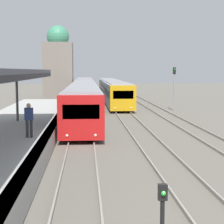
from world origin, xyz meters
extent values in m
cube|color=black|center=(-2.17, 14.06, 3.93)|extent=(0.08, 18.09, 0.24)
cylinder|color=#47474C|center=(-4.13, 21.30, 2.51)|extent=(0.16, 0.16, 3.09)
cylinder|color=#2D2D33|center=(-2.57, 15.15, 1.39)|extent=(0.14, 0.14, 0.85)
cylinder|color=#2D2D33|center=(-2.37, 15.15, 1.39)|extent=(0.14, 0.14, 0.85)
cube|color=navy|center=(-2.47, 15.15, 2.12)|extent=(0.40, 0.22, 0.60)
sphere|color=tan|center=(-2.47, 15.15, 2.52)|extent=(0.22, 0.22, 0.22)
cube|color=red|center=(0.00, 18.17, 1.54)|extent=(2.66, 0.70, 2.55)
cube|color=black|center=(0.00, 17.84, 1.90)|extent=(2.07, 0.04, 0.82)
sphere|color=#EFEACC|center=(-0.80, 17.83, 0.57)|extent=(0.16, 0.16, 0.16)
sphere|color=#EFEACC|center=(0.80, 17.83, 0.57)|extent=(0.16, 0.16, 0.16)
cube|color=#A8ADB7|center=(0.00, 26.62, 1.54)|extent=(2.66, 16.20, 2.55)
cube|color=gray|center=(0.00, 26.62, 2.88)|extent=(2.34, 15.87, 0.12)
cube|color=black|center=(0.00, 26.62, 1.83)|extent=(2.68, 14.90, 0.66)
cylinder|color=black|center=(-1.13, 21.35, 0.35)|extent=(0.12, 0.70, 0.70)
cylinder|color=black|center=(1.13, 21.35, 0.35)|extent=(0.12, 0.70, 0.70)
cylinder|color=black|center=(-1.13, 31.88, 0.35)|extent=(0.12, 0.70, 0.70)
cylinder|color=black|center=(1.13, 31.88, 0.35)|extent=(0.12, 0.70, 0.70)
cube|color=#A8ADB7|center=(0.00, 43.16, 1.54)|extent=(2.66, 16.20, 2.55)
cube|color=gray|center=(0.00, 43.16, 2.88)|extent=(2.34, 15.87, 0.12)
cube|color=black|center=(0.00, 43.16, 1.83)|extent=(2.68, 14.90, 0.66)
cylinder|color=black|center=(-1.13, 37.90, 0.35)|extent=(0.12, 0.70, 0.70)
cylinder|color=black|center=(1.13, 37.90, 0.35)|extent=(0.12, 0.70, 0.70)
cylinder|color=black|center=(-1.13, 48.43, 0.35)|extent=(0.12, 0.70, 0.70)
cylinder|color=black|center=(1.13, 48.43, 0.35)|extent=(0.12, 0.70, 0.70)
cube|color=#A8ADB7|center=(0.00, 59.71, 1.54)|extent=(2.66, 16.20, 2.55)
cube|color=gray|center=(0.00, 59.71, 2.88)|extent=(2.34, 15.87, 0.12)
cube|color=black|center=(0.00, 59.71, 1.83)|extent=(2.68, 14.90, 0.66)
cylinder|color=black|center=(-1.13, 54.45, 0.35)|extent=(0.12, 0.70, 0.70)
cylinder|color=black|center=(1.13, 54.45, 0.35)|extent=(0.12, 0.70, 0.70)
cylinder|color=black|center=(-1.13, 64.97, 0.35)|extent=(0.12, 0.70, 0.70)
cylinder|color=black|center=(1.13, 64.97, 0.35)|extent=(0.12, 0.70, 0.70)
cube|color=gold|center=(3.88, 33.47, 1.51)|extent=(2.56, 0.70, 2.49)
cube|color=black|center=(3.88, 33.14, 1.86)|extent=(2.00, 0.04, 0.80)
sphere|color=#EFEACC|center=(3.11, 33.13, 0.57)|extent=(0.16, 0.16, 0.16)
sphere|color=#EFEACC|center=(4.65, 33.13, 0.57)|extent=(0.16, 0.16, 0.16)
cube|color=silver|center=(3.88, 41.28, 1.51)|extent=(2.56, 14.93, 2.49)
cube|color=gray|center=(3.88, 41.28, 2.82)|extent=(2.26, 14.63, 0.12)
cube|color=black|center=(3.88, 41.28, 1.79)|extent=(2.58, 13.74, 0.65)
cylinder|color=black|center=(2.79, 36.43, 0.35)|extent=(0.12, 0.70, 0.70)
cylinder|color=black|center=(4.97, 36.43, 0.35)|extent=(0.12, 0.70, 0.70)
cylinder|color=black|center=(2.79, 46.13, 0.35)|extent=(0.12, 0.70, 0.70)
cylinder|color=black|center=(4.97, 46.13, 0.35)|extent=(0.12, 0.70, 0.70)
cube|color=silver|center=(3.88, 56.56, 1.51)|extent=(2.56, 14.93, 2.49)
cube|color=gray|center=(3.88, 56.56, 2.82)|extent=(2.26, 14.63, 0.12)
cube|color=black|center=(3.88, 56.56, 1.79)|extent=(2.58, 13.74, 0.65)
cylinder|color=black|center=(2.79, 51.71, 0.35)|extent=(0.12, 0.70, 0.70)
cylinder|color=black|center=(4.97, 51.71, 0.35)|extent=(0.12, 0.70, 0.70)
cylinder|color=black|center=(2.79, 61.41, 0.35)|extent=(0.12, 0.70, 0.70)
cylinder|color=black|center=(4.97, 61.41, 0.35)|extent=(0.12, 0.70, 0.70)
cube|color=black|center=(1.97, 4.94, 1.52)|extent=(0.20, 0.14, 0.36)
sphere|color=green|center=(1.97, 4.85, 1.52)|extent=(0.11, 0.11, 0.11)
cylinder|color=gray|center=(9.49, 35.73, 2.27)|extent=(0.14, 0.14, 4.54)
cube|color=black|center=(9.49, 35.73, 4.19)|extent=(0.28, 0.20, 0.70)
sphere|color=green|center=(9.49, 35.61, 4.33)|extent=(0.14, 0.14, 0.14)
cube|color=slate|center=(-3.77, 52.64, 4.11)|extent=(4.22, 4.22, 8.22)
sphere|color=#3D8966|center=(-3.77, 52.64, 9.12)|extent=(3.25, 3.25, 3.25)
camera|label=1|loc=(0.31, -2.97, 4.18)|focal=60.00mm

